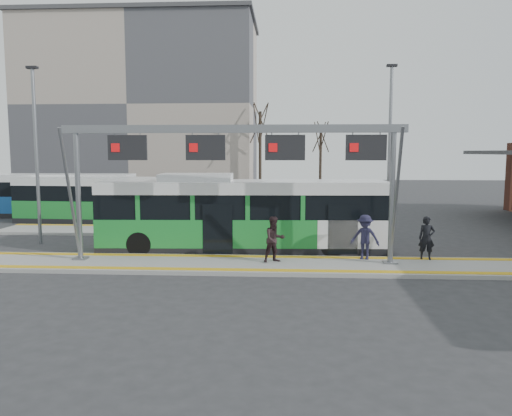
{
  "coord_description": "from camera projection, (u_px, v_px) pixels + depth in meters",
  "views": [
    {
      "loc": [
        1.53,
        -18.51,
        4.35
      ],
      "look_at": [
        0.25,
        3.0,
        1.91
      ],
      "focal_mm": 35.0,
      "sensor_mm": 36.0,
      "label": 1
    }
  ],
  "objects": [
    {
      "name": "bg_bus_green",
      "position": [
        107.0,
        200.0,
        30.7
      ],
      "size": [
        11.22,
        3.01,
        2.78
      ],
      "rotation": [
        0.0,
        0.0,
        -0.06
      ],
      "color": "black",
      "rests_on": "ground"
    },
    {
      "name": "lamp_east",
      "position": [
        389.0,
        148.0,
        24.75
      ],
      "size": [
        0.5,
        0.25,
        8.59
      ],
      "color": "slate",
      "rests_on": "ground"
    },
    {
      "name": "tactile_main",
      "position": [
        245.0,
        263.0,
        18.92
      ],
      "size": [
        22.0,
        2.65,
        0.02
      ],
      "color": "gold",
      "rests_on": "platform_main"
    },
    {
      "name": "tree_far",
      "position": [
        68.0,
        140.0,
        51.31
      ],
      "size": [
        1.4,
        1.4,
        7.28
      ],
      "color": "#382B21",
      "rests_on": "ground"
    },
    {
      "name": "platform_second",
      "position": [
        184.0,
        231.0,
        27.1
      ],
      "size": [
        20.0,
        3.0,
        0.15
      ],
      "primitive_type": "cube",
      "color": "gray",
      "rests_on": "ground"
    },
    {
      "name": "apartment_block",
      "position": [
        144.0,
        107.0,
        54.44
      ],
      "size": [
        24.5,
        12.5,
        18.4
      ],
      "color": "#AA9B8E",
      "rests_on": "ground"
    },
    {
      "name": "passenger_c",
      "position": [
        365.0,
        237.0,
        19.5
      ],
      "size": [
        1.28,
        0.97,
        1.75
      ],
      "primitive_type": "imported",
      "rotation": [
        0.0,
        0.0,
        -0.32
      ],
      "color": "#201E37",
      "rests_on": "platform_main"
    },
    {
      "name": "lamp_west",
      "position": [
        36.0,
        151.0,
        23.15
      ],
      "size": [
        0.5,
        0.25,
        8.23
      ],
      "color": "slate",
      "rests_on": "ground"
    },
    {
      "name": "passenger_a",
      "position": [
        427.0,
        238.0,
        19.45
      ],
      "size": [
        0.66,
        0.47,
        1.69
      ],
      "primitive_type": "imported",
      "rotation": [
        0.0,
        0.0,
        -0.11
      ],
      "color": "black",
      "rests_on": "platform_main"
    },
    {
      "name": "passenger_b",
      "position": [
        274.0,
        239.0,
        18.98
      ],
      "size": [
        1.06,
        0.98,
        1.75
      ],
      "primitive_type": "imported",
      "rotation": [
        0.0,
        0.0,
        0.47
      ],
      "color": "black",
      "rests_on": "platform_main"
    },
    {
      "name": "gantry",
      "position": [
        236.0,
        153.0,
        18.72
      ],
      "size": [
        13.0,
        1.68,
        5.2
      ],
      "color": "slate",
      "rests_on": "platform_main"
    },
    {
      "name": "bg_bus_blue",
      "position": [
        51.0,
        196.0,
        33.5
      ],
      "size": [
        11.01,
        2.76,
        2.85
      ],
      "rotation": [
        0.0,
        0.0,
        0.03
      ],
      "color": "black",
      "rests_on": "ground"
    },
    {
      "name": "platform_main",
      "position": [
        245.0,
        265.0,
        18.93
      ],
      "size": [
        22.0,
        3.0,
        0.15
      ],
      "primitive_type": "cube",
      "color": "gray",
      "rests_on": "ground"
    },
    {
      "name": "tree_mid",
      "position": [
        321.0,
        137.0,
        50.82
      ],
      "size": [
        1.4,
        1.4,
        7.65
      ],
      "color": "#382B21",
      "rests_on": "ground"
    },
    {
      "name": "tactile_second",
      "position": [
        188.0,
        226.0,
        28.23
      ],
      "size": [
        20.0,
        0.35,
        0.02
      ],
      "color": "gold",
      "rests_on": "platform_second"
    },
    {
      "name": "hero_bus",
      "position": [
        243.0,
        216.0,
        21.77
      ],
      "size": [
        12.47,
        3.17,
        3.4
      ],
      "rotation": [
        0.0,
        0.0,
        0.04
      ],
      "color": "black",
      "rests_on": "ground"
    },
    {
      "name": "tree_left",
      "position": [
        260.0,
        124.0,
        46.99
      ],
      "size": [
        1.4,
        1.4,
        9.2
      ],
      "color": "#382B21",
      "rests_on": "ground"
    },
    {
      "name": "ground",
      "position": [
        245.0,
        267.0,
        18.93
      ],
      "size": [
        120.0,
        120.0,
        0.0
      ],
      "primitive_type": "plane",
      "color": "#2D2D30",
      "rests_on": "ground"
    }
  ]
}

